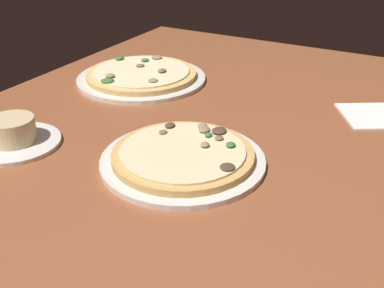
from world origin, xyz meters
The scene contains 4 objects.
dining_table centered at (0.00, 0.00, 2.00)cm, with size 150.00×110.00×4.00cm, color brown.
pizza_main centered at (-3.63, 1.50, 5.19)cm, with size 28.16×28.16×3.34cm.
pizza_side centered at (26.57, 30.52, 5.19)cm, with size 31.50×31.50×3.40cm.
ramekin_on_saucer centered at (-12.72, 31.75, 5.93)cm, with size 16.57×16.57×5.28cm.
Camera 1 is at (-63.75, -33.09, 44.38)cm, focal length 43.95 mm.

